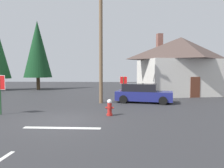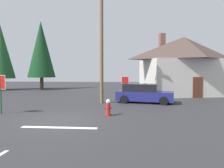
{
  "view_description": "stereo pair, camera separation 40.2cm",
  "coord_description": "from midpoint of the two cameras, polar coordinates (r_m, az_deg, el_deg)",
  "views": [
    {
      "loc": [
        3.2,
        -10.46,
        2.5
      ],
      "look_at": [
        2.44,
        4.08,
        1.64
      ],
      "focal_mm": 33.44,
      "sensor_mm": 36.0,
      "label": 1
    },
    {
      "loc": [
        3.6,
        -10.43,
        2.5
      ],
      "look_at": [
        2.44,
        4.08,
        1.64
      ],
      "focal_mm": 33.44,
      "sensor_mm": 36.0,
      "label": 2
    }
  ],
  "objects": [
    {
      "name": "stop_sign_near",
      "position": [
        13.8,
        -27.46,
        -0.52
      ],
      "size": [
        0.8,
        0.31,
        2.3
      ],
      "color": "#1E4C28",
      "rests_on": "ground"
    },
    {
      "name": "house",
      "position": [
        24.01,
        19.37,
        4.97
      ],
      "size": [
        10.01,
        8.05,
        6.73
      ],
      "color": "beige",
      "rests_on": "ground"
    },
    {
      "name": "parked_car",
      "position": [
        17.05,
        9.31,
        -2.6
      ],
      "size": [
        4.73,
        2.67,
        1.53
      ],
      "color": "navy",
      "rests_on": "ground"
    },
    {
      "name": "utility_pole",
      "position": [
        16.65,
        -2.17,
        10.64
      ],
      "size": [
        1.6,
        0.28,
        8.84
      ],
      "color": "brown",
      "rests_on": "ground"
    },
    {
      "name": "pine_tree_tall_left",
      "position": [
        31.01,
        -18.45,
        8.94
      ],
      "size": [
        3.8,
        3.8,
        9.51
      ],
      "color": "#4C3823",
      "rests_on": "ground"
    },
    {
      "name": "lane_stop_bar",
      "position": [
        9.75,
        -13.14,
        -11.51
      ],
      "size": [
        3.46,
        0.31,
        0.01
      ],
      "primitive_type": "cube",
      "rotation": [
        0.0,
        0.0,
        0.0
      ],
      "color": "silver",
      "rests_on": "ground"
    },
    {
      "name": "ground_plane",
      "position": [
        11.27,
        -13.31,
        -9.76
      ],
      "size": [
        80.0,
        80.0,
        0.1
      ],
      "primitive_type": "cube",
      "color": "#2D2D30"
    },
    {
      "name": "stop_sign_far",
      "position": [
        20.19,
        4.18,
        0.4
      ],
      "size": [
        0.7,
        0.19,
        2.04
      ],
      "color": "#1E4C28",
      "rests_on": "ground"
    },
    {
      "name": "fire_hydrant",
      "position": [
        11.91,
        -0.08,
        -6.46
      ],
      "size": [
        0.47,
        0.4,
        0.94
      ],
      "color": "#AD231E",
      "rests_on": "ground"
    },
    {
      "name": "pine_tree_mid_left",
      "position": [
        32.17,
        -27.79,
        7.83
      ],
      "size": [
        3.54,
        3.54,
        8.85
      ],
      "color": "#4C3823",
      "rests_on": "ground"
    }
  ]
}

